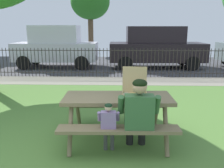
# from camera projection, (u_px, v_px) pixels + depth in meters

# --- Properties ---
(ground) EXTENTS (28.00, 10.54, 0.02)m
(ground) POSITION_uv_depth(u_px,v_px,m) (58.00, 134.00, 4.46)
(ground) COLOR #537E37
(cobblestone_walkway) EXTENTS (28.00, 1.40, 0.01)m
(cobblestone_walkway) POSITION_uv_depth(u_px,v_px,m) (89.00, 81.00, 8.91)
(cobblestone_walkway) COLOR gray
(street_asphalt) EXTENTS (28.00, 6.67, 0.01)m
(street_asphalt) POSITION_uv_depth(u_px,v_px,m) (98.00, 64.00, 12.83)
(street_asphalt) COLOR #424247
(picnic_table_foreground) EXTENTS (1.84, 1.53, 0.79)m
(picnic_table_foreground) POSITION_uv_depth(u_px,v_px,m) (118.00, 106.00, 4.12)
(picnic_table_foreground) COLOR olive
(picnic_table_foreground) RESTS_ON ground
(pizza_box_open) EXTENTS (0.43, 0.45, 0.47)m
(pizza_box_open) POSITION_uv_depth(u_px,v_px,m) (135.00, 90.00, 4.11)
(pizza_box_open) COLOR tan
(pizza_box_open) RESTS_ON picnic_table_foreground
(adult_at_table) EXTENTS (0.62, 0.60, 1.19)m
(adult_at_table) POSITION_uv_depth(u_px,v_px,m) (138.00, 113.00, 3.62)
(adult_at_table) COLOR black
(adult_at_table) RESTS_ON ground
(child_at_table) EXTENTS (0.33, 0.32, 0.84)m
(child_at_table) POSITION_uv_depth(u_px,v_px,m) (109.00, 123.00, 3.63)
(child_at_table) COLOR #4C4C4C
(child_at_table) RESTS_ON ground
(iron_fence_streetside) EXTENTS (19.08, 0.03, 1.12)m
(iron_fence_streetside) POSITION_uv_depth(u_px,v_px,m) (91.00, 62.00, 9.46)
(iron_fence_streetside) COLOR #2D2823
(iron_fence_streetside) RESTS_ON ground
(parked_car_center) EXTENTS (3.91, 1.85, 1.98)m
(parked_car_center) POSITION_uv_depth(u_px,v_px,m) (56.00, 46.00, 11.73)
(parked_car_center) COLOR silver
(parked_car_center) RESTS_ON ground
(parked_car_right) EXTENTS (4.44, 1.99, 1.94)m
(parked_car_right) POSITION_uv_depth(u_px,v_px,m) (156.00, 47.00, 11.59)
(parked_car_right) COLOR black
(parked_car_right) RESTS_ON ground
(far_tree_midleft) EXTENTS (2.71, 2.71, 4.86)m
(far_tree_midleft) POSITION_uv_depth(u_px,v_px,m) (90.00, 2.00, 17.02)
(far_tree_midleft) COLOR brown
(far_tree_midleft) RESTS_ON ground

